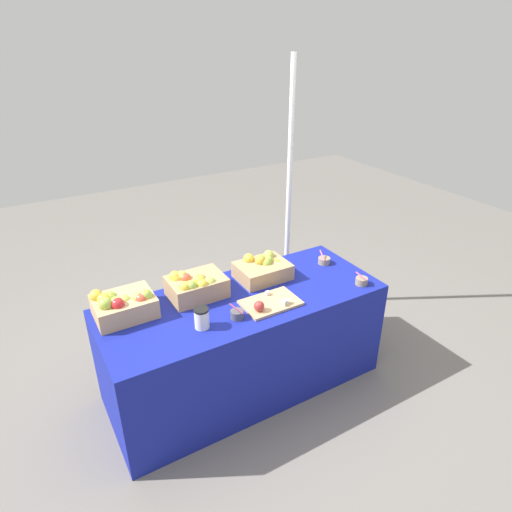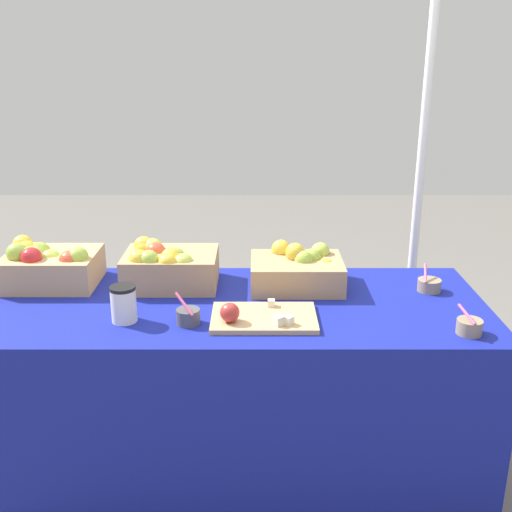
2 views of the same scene
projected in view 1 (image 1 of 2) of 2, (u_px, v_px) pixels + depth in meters
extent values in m
plane|color=slate|center=(244.00, 382.00, 3.27)|extent=(10.00, 10.00, 0.00)
cube|color=navy|center=(244.00, 342.00, 3.11)|extent=(1.90, 0.76, 0.74)
cube|color=tan|center=(124.00, 306.00, 2.73)|extent=(0.36, 0.29, 0.13)
sphere|color=#99B742|center=(110.00, 298.00, 2.73)|extent=(0.08, 0.08, 0.08)
sphere|color=#99B742|center=(146.00, 296.00, 2.71)|extent=(0.08, 0.08, 0.08)
sphere|color=#B2C64C|center=(125.00, 301.00, 2.70)|extent=(0.08, 0.08, 0.08)
sphere|color=#D14C33|center=(141.00, 299.00, 2.69)|extent=(0.08, 0.08, 0.08)
sphere|color=#99B742|center=(106.00, 304.00, 2.60)|extent=(0.08, 0.08, 0.08)
sphere|color=#99B742|center=(140.00, 299.00, 2.70)|extent=(0.08, 0.08, 0.08)
sphere|color=gold|center=(104.00, 300.00, 2.68)|extent=(0.08, 0.08, 0.08)
sphere|color=gold|center=(96.00, 296.00, 2.69)|extent=(0.08, 0.08, 0.08)
sphere|color=#B2C64C|center=(108.00, 299.00, 2.70)|extent=(0.08, 0.08, 0.08)
sphere|color=#B2C64C|center=(117.00, 303.00, 2.63)|extent=(0.08, 0.08, 0.08)
sphere|color=red|center=(118.00, 304.00, 2.62)|extent=(0.08, 0.08, 0.08)
cube|color=tan|center=(197.00, 287.00, 2.93)|extent=(0.37, 0.27, 0.13)
sphere|color=#99B742|center=(191.00, 286.00, 2.81)|extent=(0.08, 0.08, 0.08)
sphere|color=#B2C64C|center=(210.00, 283.00, 2.87)|extent=(0.08, 0.08, 0.08)
sphere|color=gold|center=(185.00, 288.00, 2.80)|extent=(0.08, 0.08, 0.08)
sphere|color=gold|center=(175.00, 277.00, 2.90)|extent=(0.08, 0.08, 0.08)
sphere|color=gold|center=(200.00, 281.00, 2.88)|extent=(0.08, 0.08, 0.08)
sphere|color=gold|center=(176.00, 279.00, 2.90)|extent=(0.08, 0.08, 0.08)
sphere|color=#B2C64C|center=(181.00, 277.00, 2.91)|extent=(0.08, 0.08, 0.08)
sphere|color=#D14C33|center=(185.00, 279.00, 2.90)|extent=(0.08, 0.08, 0.08)
sphere|color=#99B742|center=(200.00, 280.00, 2.91)|extent=(0.08, 0.08, 0.08)
sphere|color=gold|center=(202.00, 285.00, 2.84)|extent=(0.08, 0.08, 0.08)
cube|color=tan|center=(263.00, 271.00, 3.15)|extent=(0.36, 0.28, 0.11)
sphere|color=gold|center=(260.00, 260.00, 3.13)|extent=(0.08, 0.08, 0.08)
sphere|color=#99B742|center=(268.00, 261.00, 3.17)|extent=(0.08, 0.08, 0.08)
sphere|color=gold|center=(277.00, 264.00, 3.18)|extent=(0.08, 0.08, 0.08)
sphere|color=gold|center=(249.00, 259.00, 3.17)|extent=(0.08, 0.08, 0.08)
sphere|color=#99B742|center=(266.00, 263.00, 3.13)|extent=(0.08, 0.08, 0.08)
sphere|color=#B2332D|center=(260.00, 261.00, 3.19)|extent=(0.08, 0.08, 0.08)
sphere|color=#B2C64C|center=(269.00, 255.00, 3.23)|extent=(0.08, 0.08, 0.08)
cube|color=tan|center=(271.00, 303.00, 2.87)|extent=(0.37, 0.24, 0.02)
cube|color=beige|center=(268.00, 293.00, 2.93)|extent=(0.03, 0.03, 0.03)
cube|color=beige|center=(283.00, 303.00, 2.82)|extent=(0.04, 0.04, 0.03)
sphere|color=#B2332D|center=(259.00, 306.00, 2.75)|extent=(0.07, 0.07, 0.07)
cube|color=beige|center=(287.00, 301.00, 2.84)|extent=(0.04, 0.04, 0.03)
cylinder|color=gray|center=(362.00, 281.00, 3.08)|extent=(0.09, 0.09, 0.05)
cylinder|color=#EA598C|center=(361.00, 276.00, 3.05)|extent=(0.04, 0.09, 0.04)
cylinder|color=gray|center=(324.00, 261.00, 3.36)|extent=(0.09, 0.09, 0.05)
cylinder|color=#EA598C|center=(322.00, 255.00, 3.34)|extent=(0.03, 0.09, 0.06)
cylinder|color=#4C4C51|center=(237.00, 314.00, 2.72)|extent=(0.08, 0.08, 0.05)
cylinder|color=#EA598C|center=(236.00, 309.00, 2.68)|extent=(0.07, 0.07, 0.07)
cylinder|color=silver|center=(202.00, 319.00, 2.62)|extent=(0.09, 0.09, 0.12)
cylinder|color=black|center=(201.00, 310.00, 2.59)|extent=(0.09, 0.09, 0.01)
cylinder|color=white|center=(289.00, 193.00, 3.76)|extent=(0.04, 0.04, 2.19)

